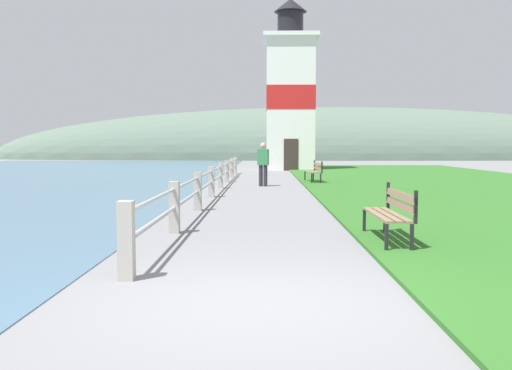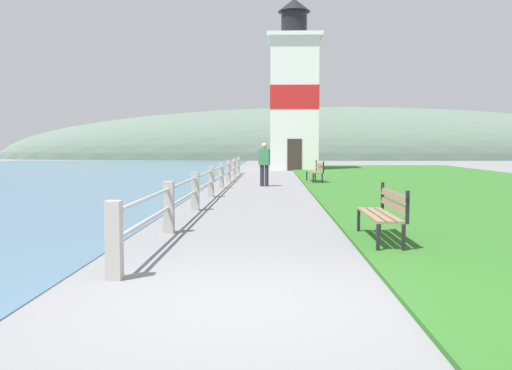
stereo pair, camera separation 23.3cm
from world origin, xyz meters
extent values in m
plane|color=slate|center=(0.00, 0.00, 0.00)|extent=(160.00, 160.00, 0.00)
cube|color=#2D6623|center=(7.64, 15.44, 0.03)|extent=(12.00, 46.32, 0.06)
cube|color=#A8A399|center=(-1.54, 1.00, 0.47)|extent=(0.18, 0.18, 0.95)
cube|color=#A8A399|center=(-1.54, 4.61, 0.47)|extent=(0.18, 0.18, 0.95)
cube|color=#A8A399|center=(-1.54, 8.21, 0.47)|extent=(0.18, 0.18, 0.95)
cube|color=#A8A399|center=(-1.54, 11.82, 0.47)|extent=(0.18, 0.18, 0.95)
cube|color=#A8A399|center=(-1.54, 15.43, 0.47)|extent=(0.18, 0.18, 0.95)
cube|color=#A8A399|center=(-1.54, 19.03, 0.47)|extent=(0.18, 0.18, 0.95)
cube|color=#A8A399|center=(-1.54, 22.64, 0.47)|extent=(0.18, 0.18, 0.95)
cube|color=#A8A399|center=(-1.54, 26.25, 0.47)|extent=(0.18, 0.18, 0.95)
cylinder|color=#B2B2B7|center=(-1.54, 13.62, 0.80)|extent=(0.06, 25.25, 0.06)
cylinder|color=#B2B2B7|center=(-1.54, 13.62, 0.47)|extent=(0.06, 25.25, 0.06)
cube|color=#846B51|center=(1.93, 3.60, 0.47)|extent=(0.11, 1.91, 0.04)
cube|color=#846B51|center=(2.07, 3.60, 0.47)|extent=(0.11, 1.91, 0.04)
cube|color=#846B51|center=(2.22, 3.60, 0.47)|extent=(0.11, 1.91, 0.04)
cube|color=#846B51|center=(2.31, 3.60, 0.79)|extent=(0.06, 1.91, 0.11)
cube|color=#846B51|center=(2.31, 3.60, 0.63)|extent=(0.06, 1.91, 0.11)
cube|color=black|center=(1.89, 2.66, 0.23)|extent=(0.05, 0.05, 0.45)
cube|color=black|center=(1.89, 4.53, 0.23)|extent=(0.05, 0.05, 0.45)
cube|color=black|center=(2.26, 2.66, 0.23)|extent=(0.05, 0.05, 0.45)
cube|color=black|center=(2.26, 4.53, 0.23)|extent=(0.05, 0.05, 0.45)
cube|color=black|center=(2.31, 2.66, 0.70)|extent=(0.05, 0.05, 0.49)
cube|color=black|center=(2.31, 4.53, 0.70)|extent=(0.05, 0.05, 0.49)
cube|color=#846B51|center=(1.99, 18.50, 0.47)|extent=(0.27, 1.86, 0.04)
cube|color=#846B51|center=(2.14, 18.51, 0.47)|extent=(0.27, 1.86, 0.04)
cube|color=#846B51|center=(2.28, 18.52, 0.47)|extent=(0.27, 1.86, 0.04)
cube|color=#846B51|center=(2.37, 18.53, 0.79)|extent=(0.21, 1.86, 0.11)
cube|color=#846B51|center=(2.37, 18.53, 0.63)|extent=(0.21, 1.86, 0.11)
cube|color=black|center=(2.03, 17.59, 0.23)|extent=(0.05, 0.05, 0.45)
cube|color=black|center=(1.88, 19.40, 0.23)|extent=(0.05, 0.05, 0.45)
cube|color=black|center=(2.40, 17.62, 0.23)|extent=(0.05, 0.05, 0.45)
cube|color=black|center=(2.25, 19.43, 0.23)|extent=(0.05, 0.05, 0.45)
cube|color=black|center=(2.44, 17.63, 0.70)|extent=(0.05, 0.05, 0.49)
cube|color=black|center=(2.30, 19.43, 0.70)|extent=(0.05, 0.05, 0.49)
cube|color=white|center=(1.76, 31.69, 4.19)|extent=(3.04, 3.04, 8.38)
cube|color=red|center=(1.76, 31.69, 4.61)|extent=(3.08, 3.08, 1.51)
cube|color=white|center=(1.76, 31.69, 8.51)|extent=(3.50, 3.50, 0.25)
cylinder|color=black|center=(1.76, 31.69, 9.39)|extent=(1.67, 1.67, 1.53)
cone|color=black|center=(1.76, 31.69, 10.58)|extent=(2.09, 2.09, 0.84)
cube|color=#332823|center=(1.76, 30.15, 1.00)|extent=(0.90, 0.06, 2.00)
cylinder|color=#28282D|center=(-0.05, 16.54, 0.41)|extent=(0.16, 0.16, 0.83)
cylinder|color=#28282D|center=(0.13, 16.49, 0.41)|extent=(0.16, 0.16, 0.83)
cube|color=#337A47|center=(0.04, 16.52, 1.14)|extent=(0.46, 0.32, 0.62)
sphere|color=tan|center=(0.04, 16.52, 1.58)|extent=(0.22, 0.22, 0.22)
ellipsoid|color=#566B5B|center=(8.00, 60.88, 0.00)|extent=(80.00, 16.00, 12.00)
camera|label=1|loc=(0.09, -5.65, 1.60)|focal=40.00mm
camera|label=2|loc=(0.33, -5.65, 1.60)|focal=40.00mm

